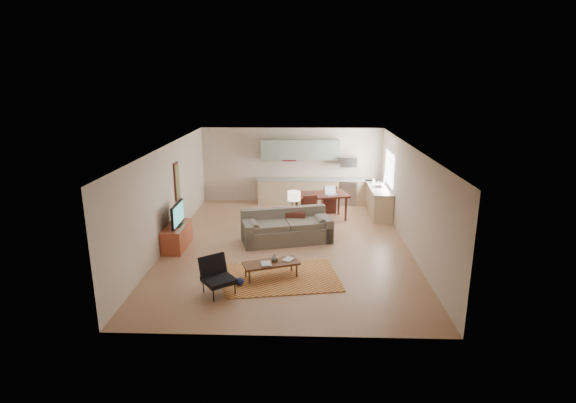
{
  "coord_description": "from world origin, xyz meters",
  "views": [
    {
      "loc": [
        0.4,
        -11.55,
        4.46
      ],
      "look_at": [
        0.0,
        0.3,
        1.15
      ],
      "focal_mm": 28.0,
      "sensor_mm": 36.0,
      "label": 1
    }
  ],
  "objects_px": {
    "armchair": "(219,277)",
    "tv_credenza": "(177,236)",
    "console_table": "(294,223)",
    "coffee_table": "(271,270)",
    "dining_table": "(321,207)",
    "sofa": "(287,226)"
  },
  "relations": [
    {
      "from": "tv_credenza",
      "to": "dining_table",
      "type": "relative_size",
      "value": 0.8
    },
    {
      "from": "dining_table",
      "to": "armchair",
      "type": "bearing_deg",
      "value": -128.43
    },
    {
      "from": "coffee_table",
      "to": "tv_credenza",
      "type": "xyz_separation_m",
      "value": [
        -2.67,
        1.82,
        0.12
      ]
    },
    {
      "from": "coffee_table",
      "to": "dining_table",
      "type": "xyz_separation_m",
      "value": [
        1.29,
        4.44,
        0.23
      ]
    },
    {
      "from": "dining_table",
      "to": "sofa",
      "type": "bearing_deg",
      "value": -130.66
    },
    {
      "from": "tv_credenza",
      "to": "dining_table",
      "type": "xyz_separation_m",
      "value": [
        3.96,
        2.62,
        0.11
      ]
    },
    {
      "from": "coffee_table",
      "to": "console_table",
      "type": "height_order",
      "value": "console_table"
    },
    {
      "from": "dining_table",
      "to": "tv_credenza",
      "type": "bearing_deg",
      "value": -160.99
    },
    {
      "from": "sofa",
      "to": "armchair",
      "type": "xyz_separation_m",
      "value": [
        -1.32,
        -3.19,
        -0.05
      ]
    },
    {
      "from": "armchair",
      "to": "tv_credenza",
      "type": "bearing_deg",
      "value": 84.51
    },
    {
      "from": "sofa",
      "to": "console_table",
      "type": "xyz_separation_m",
      "value": [
        0.19,
        0.48,
        -0.07
      ]
    },
    {
      "from": "tv_credenza",
      "to": "console_table",
      "type": "bearing_deg",
      "value": 18.02
    },
    {
      "from": "sofa",
      "to": "console_table",
      "type": "distance_m",
      "value": 0.52
    },
    {
      "from": "sofa",
      "to": "dining_table",
      "type": "distance_m",
      "value": 2.32
    },
    {
      "from": "coffee_table",
      "to": "console_table",
      "type": "xyz_separation_m",
      "value": [
        0.46,
        2.84,
        0.18
      ]
    },
    {
      "from": "console_table",
      "to": "coffee_table",
      "type": "bearing_deg",
      "value": -98.08
    },
    {
      "from": "armchair",
      "to": "console_table",
      "type": "relative_size",
      "value": 1.06
    },
    {
      "from": "console_table",
      "to": "dining_table",
      "type": "relative_size",
      "value": 0.45
    },
    {
      "from": "armchair",
      "to": "tv_credenza",
      "type": "relative_size",
      "value": 0.59
    },
    {
      "from": "armchair",
      "to": "dining_table",
      "type": "bearing_deg",
      "value": 29.13
    },
    {
      "from": "console_table",
      "to": "dining_table",
      "type": "distance_m",
      "value": 1.8
    },
    {
      "from": "coffee_table",
      "to": "dining_table",
      "type": "distance_m",
      "value": 4.63
    }
  ]
}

